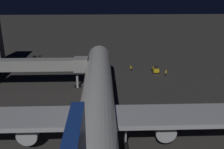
# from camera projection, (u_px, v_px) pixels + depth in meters

# --- Properties ---
(ground_plane) EXTENTS (320.00, 320.00, 0.00)m
(ground_plane) POSITION_uv_depth(u_px,v_px,m) (98.00, 118.00, 47.30)
(ground_plane) COLOR #383533
(airliner_at_gate) EXTENTS (55.64, 66.72, 19.20)m
(airliner_at_gate) POSITION_uv_depth(u_px,v_px,m) (97.00, 114.00, 37.11)
(airliner_at_gate) COLOR silver
(airliner_at_gate) RESTS_ON ground_plane
(jet_bridge) EXTENTS (23.21, 3.40, 7.24)m
(jet_bridge) POSITION_uv_depth(u_px,v_px,m) (45.00, 65.00, 58.64)
(jet_bridge) COLOR #9E9E99
(jet_bridge) RESTS_ON ground_plane
(baggage_tug_spare) EXTENTS (1.86, 2.68, 1.95)m
(baggage_tug_spare) POSITION_uv_depth(u_px,v_px,m) (156.00, 70.00, 70.73)
(baggage_tug_spare) COLOR yellow
(baggage_tug_spare) RESTS_ON ground_plane
(ground_crew_near_nose_gear) EXTENTS (0.40, 0.40, 1.75)m
(ground_crew_near_nose_gear) POSITION_uv_depth(u_px,v_px,m) (107.00, 69.00, 70.93)
(ground_crew_near_nose_gear) COLOR black
(ground_crew_near_nose_gear) RESTS_ON ground_plane
(ground_crew_by_tug) EXTENTS (0.40, 0.40, 1.69)m
(ground_crew_by_tug) POSITION_uv_depth(u_px,v_px,m) (131.00, 68.00, 71.58)
(ground_crew_by_tug) COLOR black
(ground_crew_by_tug) RESTS_ON ground_plane
(ground_crew_walking_aft) EXTENTS (0.40, 0.40, 1.79)m
(ground_crew_walking_aft) POSITION_uv_depth(u_px,v_px,m) (166.00, 73.00, 67.70)
(ground_crew_walking_aft) COLOR black
(ground_crew_walking_aft) RESTS_ON ground_plane
(traffic_cone_nose_port) EXTENTS (0.36, 0.36, 0.55)m
(traffic_cone_nose_port) POSITION_uv_depth(u_px,v_px,m) (108.00, 73.00, 69.50)
(traffic_cone_nose_port) COLOR orange
(traffic_cone_nose_port) RESTS_ON ground_plane
(traffic_cone_nose_starboard) EXTENTS (0.36, 0.36, 0.55)m
(traffic_cone_nose_starboard) POSITION_uv_depth(u_px,v_px,m) (91.00, 73.00, 69.35)
(traffic_cone_nose_starboard) COLOR orange
(traffic_cone_nose_starboard) RESTS_ON ground_plane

